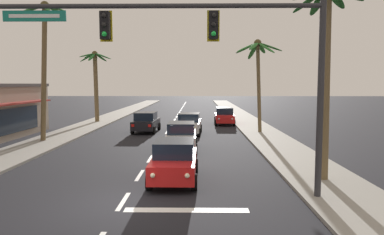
{
  "coord_description": "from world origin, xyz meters",
  "views": [
    {
      "loc": [
        2.55,
        -12.16,
        4.04
      ],
      "look_at": [
        2.26,
        8.0,
        2.2
      ],
      "focal_mm": 34.76,
      "sensor_mm": 36.0,
      "label": 1
    }
  ],
  "objects_px": {
    "traffic_signal_mast": "(219,47)",
    "palm_left_second": "(44,47)",
    "sedan_third_in_queue": "(181,136)",
    "palm_left_third": "(95,74)",
    "sedan_fifth_in_queue": "(189,124)",
    "sedan_oncoming_far": "(146,122)",
    "palm_right_nearest": "(326,47)",
    "sedan_parked_nearest_kerb": "(224,116)",
    "palm_right_second": "(258,62)",
    "sedan_lead_at_stop_bar": "(174,160)"
  },
  "relations": [
    {
      "from": "sedan_third_in_queue",
      "to": "palm_right_nearest",
      "type": "bearing_deg",
      "value": -50.3
    },
    {
      "from": "sedan_oncoming_far",
      "to": "palm_right_second",
      "type": "xyz_separation_m",
      "value": [
        9.11,
        -0.74,
        4.92
      ]
    },
    {
      "from": "sedan_lead_at_stop_bar",
      "to": "sedan_oncoming_far",
      "type": "distance_m",
      "value": 15.92
    },
    {
      "from": "palm_right_nearest",
      "to": "sedan_lead_at_stop_bar",
      "type": "bearing_deg",
      "value": 178.27
    },
    {
      "from": "palm_right_nearest",
      "to": "sedan_third_in_queue",
      "type": "bearing_deg",
      "value": 129.7
    },
    {
      "from": "palm_right_nearest",
      "to": "traffic_signal_mast",
      "type": "bearing_deg",
      "value": -151.61
    },
    {
      "from": "sedan_fifth_in_queue",
      "to": "sedan_parked_nearest_kerb",
      "type": "xyz_separation_m",
      "value": [
        3.35,
        7.17,
        0.0
      ]
    },
    {
      "from": "traffic_signal_mast",
      "to": "sedan_fifth_in_queue",
      "type": "xyz_separation_m",
      "value": [
        -1.38,
        16.92,
        -4.42
      ]
    },
    {
      "from": "sedan_fifth_in_queue",
      "to": "sedan_oncoming_far",
      "type": "xyz_separation_m",
      "value": [
        -3.63,
        1.21,
        0.0
      ]
    },
    {
      "from": "sedan_oncoming_far",
      "to": "sedan_parked_nearest_kerb",
      "type": "bearing_deg",
      "value": 40.51
    },
    {
      "from": "palm_left_second",
      "to": "sedan_oncoming_far",
      "type": "bearing_deg",
      "value": 42.44
    },
    {
      "from": "sedan_fifth_in_queue",
      "to": "palm_left_third",
      "type": "distance_m",
      "value": 13.71
    },
    {
      "from": "sedan_fifth_in_queue",
      "to": "palm_left_third",
      "type": "height_order",
      "value": "palm_left_third"
    },
    {
      "from": "sedan_lead_at_stop_bar",
      "to": "palm_right_second",
      "type": "height_order",
      "value": "palm_right_second"
    },
    {
      "from": "traffic_signal_mast",
      "to": "sedan_fifth_in_queue",
      "type": "relative_size",
      "value": 2.45
    },
    {
      "from": "sedan_third_in_queue",
      "to": "palm_left_third",
      "type": "bearing_deg",
      "value": 121.03
    },
    {
      "from": "palm_right_nearest",
      "to": "palm_right_second",
      "type": "distance_m",
      "value": 15.01
    },
    {
      "from": "sedan_third_in_queue",
      "to": "sedan_oncoming_far",
      "type": "xyz_separation_m",
      "value": [
        -3.3,
        8.39,
        0.0
      ]
    },
    {
      "from": "sedan_parked_nearest_kerb",
      "to": "palm_left_second",
      "type": "xyz_separation_m",
      "value": [
        -13.04,
        -11.5,
        5.66
      ]
    },
    {
      "from": "sedan_parked_nearest_kerb",
      "to": "palm_left_third",
      "type": "bearing_deg",
      "value": 173.7
    },
    {
      "from": "traffic_signal_mast",
      "to": "palm_right_nearest",
      "type": "height_order",
      "value": "palm_right_nearest"
    },
    {
      "from": "sedan_lead_at_stop_bar",
      "to": "sedan_parked_nearest_kerb",
      "type": "height_order",
      "value": "same"
    },
    {
      "from": "traffic_signal_mast",
      "to": "sedan_fifth_in_queue",
      "type": "height_order",
      "value": "traffic_signal_mast"
    },
    {
      "from": "sedan_parked_nearest_kerb",
      "to": "palm_right_second",
      "type": "bearing_deg",
      "value": -72.32
    },
    {
      "from": "palm_left_second",
      "to": "sedan_fifth_in_queue",
      "type": "bearing_deg",
      "value": 24.1
    },
    {
      "from": "sedan_third_in_queue",
      "to": "sedan_parked_nearest_kerb",
      "type": "relative_size",
      "value": 1.0
    },
    {
      "from": "traffic_signal_mast",
      "to": "sedan_third_in_queue",
      "type": "xyz_separation_m",
      "value": [
        -1.7,
        9.74,
        -4.42
      ]
    },
    {
      "from": "sedan_fifth_in_queue",
      "to": "palm_left_third",
      "type": "bearing_deg",
      "value": 138.74
    },
    {
      "from": "palm_left_second",
      "to": "palm_left_third",
      "type": "xyz_separation_m",
      "value": [
        -0.14,
        12.96,
        -1.53
      ]
    },
    {
      "from": "palm_right_second",
      "to": "sedan_oncoming_far",
      "type": "bearing_deg",
      "value": 175.33
    },
    {
      "from": "sedan_lead_at_stop_bar",
      "to": "traffic_signal_mast",
      "type": "bearing_deg",
      "value": -56.93
    },
    {
      "from": "sedan_third_in_queue",
      "to": "sedan_parked_nearest_kerb",
      "type": "height_order",
      "value": "same"
    },
    {
      "from": "palm_left_third",
      "to": "sedan_fifth_in_queue",
      "type": "bearing_deg",
      "value": -41.26
    },
    {
      "from": "sedan_lead_at_stop_bar",
      "to": "palm_left_third",
      "type": "relative_size",
      "value": 0.6
    },
    {
      "from": "traffic_signal_mast",
      "to": "sedan_parked_nearest_kerb",
      "type": "height_order",
      "value": "traffic_signal_mast"
    },
    {
      "from": "traffic_signal_mast",
      "to": "sedan_third_in_queue",
      "type": "relative_size",
      "value": 2.47
    },
    {
      "from": "palm_right_second",
      "to": "palm_left_second",
      "type": "bearing_deg",
      "value": -162.44
    },
    {
      "from": "palm_left_second",
      "to": "palm_right_nearest",
      "type": "distance_m",
      "value": 18.56
    },
    {
      "from": "traffic_signal_mast",
      "to": "palm_right_second",
      "type": "xyz_separation_m",
      "value": [
        4.11,
        17.39,
        0.5
      ]
    },
    {
      "from": "palm_left_third",
      "to": "palm_right_second",
      "type": "bearing_deg",
      "value": -28.04
    },
    {
      "from": "traffic_signal_mast",
      "to": "palm_left_second",
      "type": "relative_size",
      "value": 1.16
    },
    {
      "from": "sedan_third_in_queue",
      "to": "palm_right_second",
      "type": "xyz_separation_m",
      "value": [
        5.81,
        7.64,
        4.92
      ]
    },
    {
      "from": "sedan_third_in_queue",
      "to": "palm_left_second",
      "type": "xyz_separation_m",
      "value": [
        -9.37,
        2.84,
        5.66
      ]
    },
    {
      "from": "sedan_fifth_in_queue",
      "to": "sedan_parked_nearest_kerb",
      "type": "distance_m",
      "value": 7.91
    },
    {
      "from": "sedan_oncoming_far",
      "to": "palm_right_nearest",
      "type": "height_order",
      "value": "palm_right_nearest"
    },
    {
      "from": "sedan_oncoming_far",
      "to": "palm_right_nearest",
      "type": "relative_size",
      "value": 0.56
    },
    {
      "from": "sedan_lead_at_stop_bar",
      "to": "palm_left_second",
      "type": "xyz_separation_m",
      "value": [
        -9.4,
        10.02,
        5.66
      ]
    },
    {
      "from": "sedan_third_in_queue",
      "to": "palm_left_third",
      "type": "distance_m",
      "value": 18.89
    },
    {
      "from": "sedan_fifth_in_queue",
      "to": "palm_right_nearest",
      "type": "height_order",
      "value": "palm_right_nearest"
    },
    {
      "from": "sedan_fifth_in_queue",
      "to": "sedan_third_in_queue",
      "type": "bearing_deg",
      "value": -92.6
    }
  ]
}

